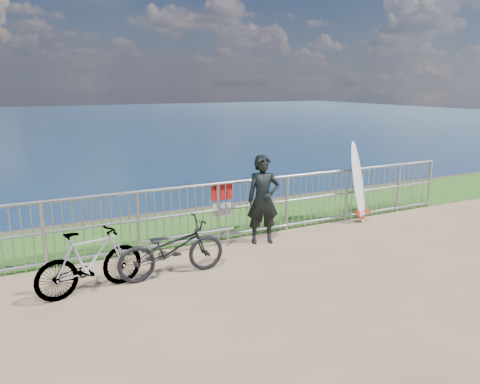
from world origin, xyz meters
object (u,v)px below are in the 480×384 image
bicycle_far (90,261)px  surfboard (358,185)px  bicycle_near (172,249)px  surfer (263,200)px

bicycle_far → surfboard: bearing=-90.7°
bicycle_near → surfer: bearing=-70.5°
surfer → surfboard: 2.48m
surfer → bicycle_far: size_ratio=1.06×
surfboard → bicycle_near: 4.60m
bicycle_near → bicycle_far: bearing=91.3°
surfboard → bicycle_near: size_ratio=1.03×
surfer → bicycle_far: 3.31m
bicycle_near → surfboard: bearing=-77.7°
surfboard → bicycle_near: bearing=-167.5°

